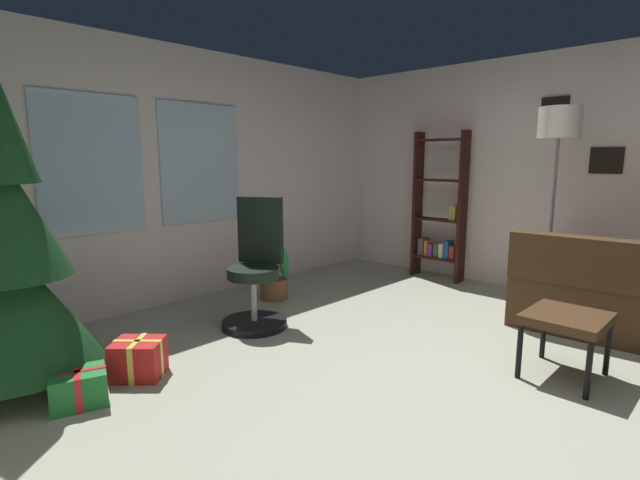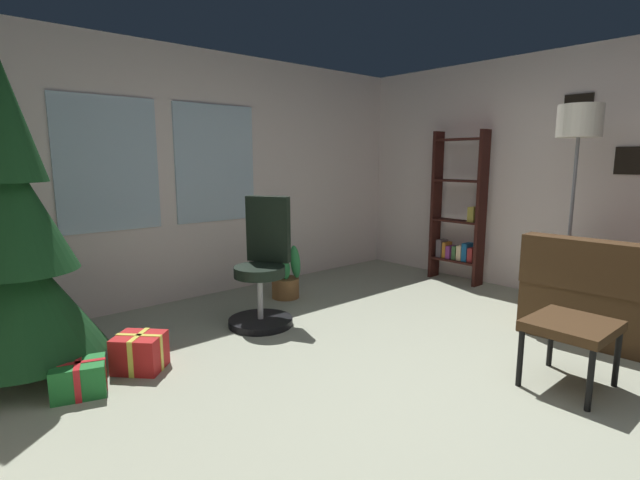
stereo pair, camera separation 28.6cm
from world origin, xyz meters
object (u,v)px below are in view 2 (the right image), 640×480
at_px(potted_plant, 286,276).
at_px(office_chair, 263,275).
at_px(holiday_tree, 19,253).
at_px(footstool, 571,329).
at_px(bookshelf, 458,216).
at_px(gift_box_green, 79,378).
at_px(gift_box_red, 140,352).
at_px(floor_lamp, 578,136).

bearing_deg(potted_plant, office_chair, -141.57).
bearing_deg(holiday_tree, footstool, -43.47).
bearing_deg(bookshelf, gift_box_green, -179.78).
distance_m(gift_box_red, floor_lamp, 3.98).
height_order(holiday_tree, gift_box_green, holiday_tree).
xyz_separation_m(gift_box_red, floor_lamp, (3.38, -1.45, 1.51)).
bearing_deg(footstool, floor_lamp, 22.58).
bearing_deg(footstool, holiday_tree, 136.53).
xyz_separation_m(office_chair, potted_plant, (0.62, 0.49, -0.21)).
bearing_deg(bookshelf, office_chair, 173.32).
bearing_deg(bookshelf, holiday_tree, 174.08).
relative_size(gift_box_red, office_chair, 0.37).
xyz_separation_m(gift_box_green, floor_lamp, (3.79, -1.36, 1.53)).
xyz_separation_m(office_chair, bookshelf, (2.55, -0.30, 0.34)).
height_order(gift_box_red, potted_plant, potted_plant).
bearing_deg(gift_box_red, potted_plant, 21.50).
relative_size(floor_lamp, potted_plant, 3.20).
height_order(gift_box_red, gift_box_green, gift_box_red).
bearing_deg(potted_plant, footstool, -86.66).
bearing_deg(footstool, gift_box_red, 133.74).
height_order(holiday_tree, gift_box_red, holiday_tree).
xyz_separation_m(holiday_tree, potted_plant, (2.38, 0.34, -0.62)).
bearing_deg(gift_box_green, potted_plant, 20.04).
xyz_separation_m(gift_box_green, bookshelf, (4.14, 0.02, 0.67)).
bearing_deg(gift_box_green, footstool, -39.39).
bearing_deg(gift_box_red, footstool, -46.26).
distance_m(bookshelf, floor_lamp, 1.65).
xyz_separation_m(bookshelf, floor_lamp, (-0.35, -1.37, 0.85)).
height_order(gift_box_red, bookshelf, bookshelf).
relative_size(gift_box_red, gift_box_green, 1.12).
distance_m(gift_box_red, office_chair, 1.24).
distance_m(office_chair, potted_plant, 0.82).
bearing_deg(gift_box_green, office_chair, 11.19).
relative_size(footstool, potted_plant, 0.86).
relative_size(footstool, holiday_tree, 0.20).
relative_size(office_chair, bookshelf, 0.64).
distance_m(holiday_tree, bookshelf, 4.34).
bearing_deg(gift_box_green, holiday_tree, 110.35).
xyz_separation_m(floor_lamp, potted_plant, (-1.58, 2.16, -1.40)).
height_order(footstool, gift_box_green, footstool).
bearing_deg(gift_box_red, floor_lamp, -23.29).
bearing_deg(bookshelf, potted_plant, 157.76).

